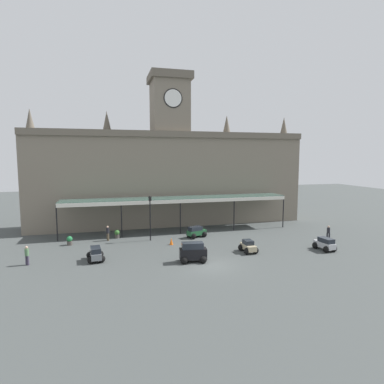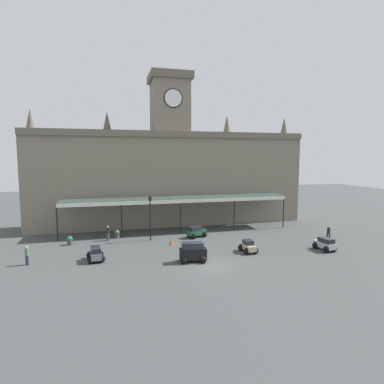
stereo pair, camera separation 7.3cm
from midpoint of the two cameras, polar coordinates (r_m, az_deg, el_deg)
name	(u,v)px [view 2 (the right image)]	position (r m, az deg, el deg)	size (l,w,h in m)	color
ground_plane	(210,265)	(28.49, 3.38, -12.81)	(140.00, 140.00, 0.00)	#414645
station_building	(170,173)	(44.77, -3.84, 3.34)	(36.96, 5.90, 20.39)	slate
entrance_canopy	(178,199)	(39.98, -2.42, -1.21)	(28.09, 3.26, 4.27)	#38564C
car_grey_estate	(96,254)	(30.66, -16.68, -10.57)	(1.70, 2.33, 1.27)	slate
car_black_van	(193,253)	(28.98, 0.21, -10.78)	(2.50, 1.79, 1.77)	black
car_silver_estate	(325,245)	(35.17, 22.57, -8.62)	(1.68, 2.32, 1.27)	#B2B5BA
car_beige_sedan	(248,247)	(32.39, 10.00, -9.61)	(1.54, 2.06, 1.19)	tan
car_green_estate	(196,232)	(37.60, 0.85, -7.19)	(2.42, 2.03, 1.27)	#1E512D
pedestrian_beside_cars	(329,232)	(39.24, 23.13, -6.62)	(0.35, 0.34, 1.67)	black
pedestrian_crossing_forecourt	(27,255)	(31.57, -27.20, -9.86)	(0.34, 0.34, 1.67)	#3F384C
pedestrian_near_entrance	(108,233)	(37.27, -14.66, -6.97)	(0.34, 0.37, 1.67)	brown
victorian_lamppost	(150,213)	(36.00, -7.38, -3.68)	(0.30, 0.30, 5.05)	black
traffic_cone	(171,241)	(34.61, -3.63, -8.74)	(0.40, 0.40, 0.72)	orange
planter_near_kerb	(70,240)	(36.74, -20.84, -8.05)	(0.60, 0.60, 0.96)	#47423D
planter_forecourt_centre	(117,234)	(38.25, -13.10, -7.24)	(0.60, 0.60, 0.96)	#47423D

